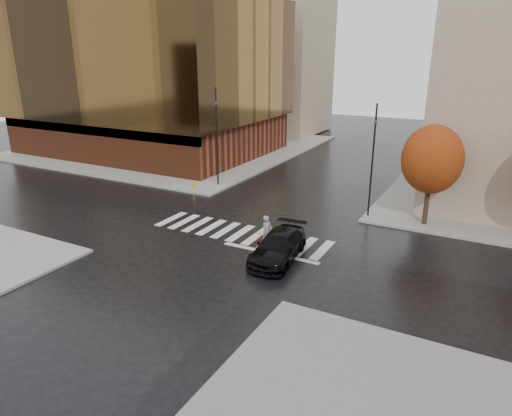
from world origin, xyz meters
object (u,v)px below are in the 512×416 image
at_px(cyclist, 268,239).
at_px(traffic_light_ne, 373,153).
at_px(traffic_light_nw, 217,129).
at_px(sedan, 278,246).
at_px(fire_hydrant, 194,186).

height_order(cyclist, traffic_light_ne, traffic_light_ne).
relative_size(traffic_light_nw, traffic_light_ne, 1.06).
distance_m(sedan, traffic_light_nw, 15.88).
height_order(cyclist, traffic_light_nw, traffic_light_nw).
height_order(sedan, cyclist, cyclist).
xyz_separation_m(sedan, cyclist, (-1.05, 0.80, -0.04)).
distance_m(traffic_light_ne, fire_hydrant, 14.79).
xyz_separation_m(sedan, fire_hydrant, (-11.67, 8.30, -0.24)).
relative_size(cyclist, traffic_light_ne, 0.27).
xyz_separation_m(cyclist, traffic_light_nw, (-9.85, 10.00, 4.12)).
xyz_separation_m(traffic_light_nw, fire_hydrant, (-0.76, -2.50, -4.31)).
relative_size(sedan, cyclist, 2.49).
xyz_separation_m(traffic_light_nw, traffic_light_ne, (13.45, -1.76, -0.30)).
distance_m(sedan, fire_hydrant, 14.32).
relative_size(cyclist, fire_hydrant, 3.11).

